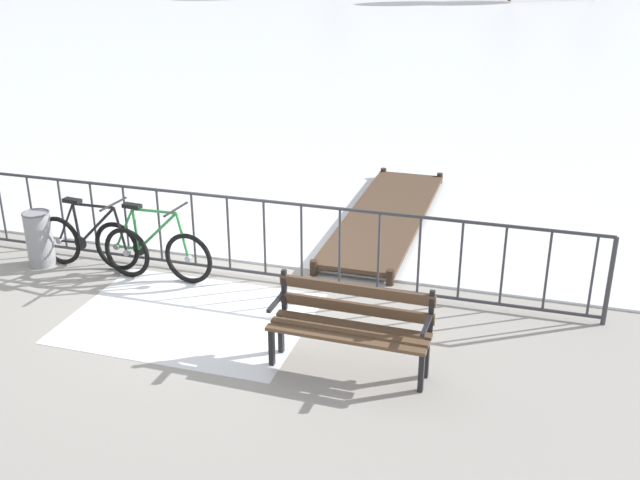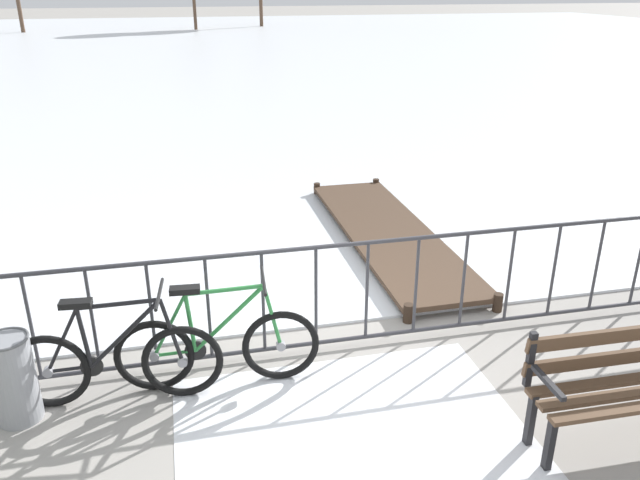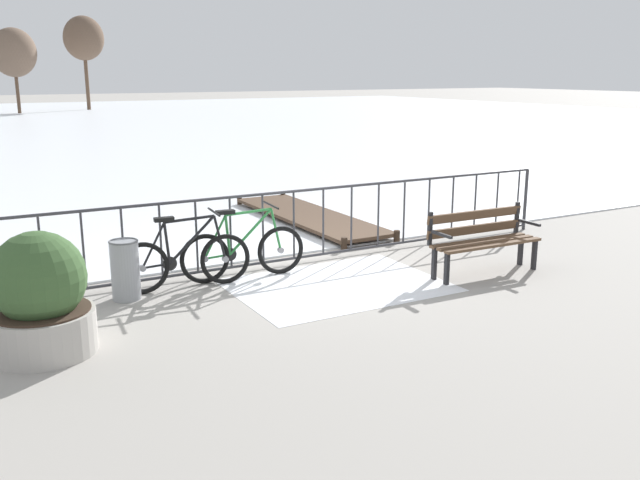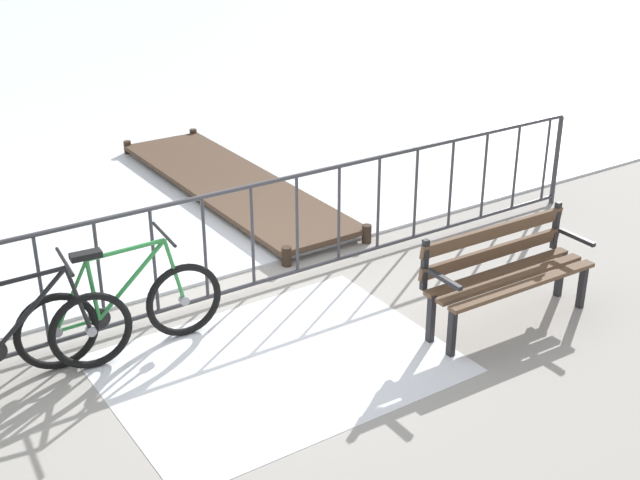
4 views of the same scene
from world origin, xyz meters
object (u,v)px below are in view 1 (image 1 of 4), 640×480
at_px(bicycle_near_railing, 92,244).
at_px(park_bench, 351,321).
at_px(trash_bin, 39,238).
at_px(bicycle_second, 152,250).

xyz_separation_m(bicycle_near_railing, park_bench, (3.75, -1.28, 0.14)).
relative_size(bicycle_near_railing, park_bench, 1.06).
bearing_deg(trash_bin, bicycle_near_railing, 3.64).
distance_m(bicycle_second, park_bench, 3.22).
bearing_deg(park_bench, trash_bin, 164.72).
bearing_deg(trash_bin, park_bench, -15.28).
distance_m(bicycle_near_railing, bicycle_second, 0.82).
xyz_separation_m(park_bench, trash_bin, (-4.51, 1.23, -0.14)).
distance_m(bicycle_near_railing, park_bench, 3.97).
relative_size(bicycle_second, park_bench, 1.06).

